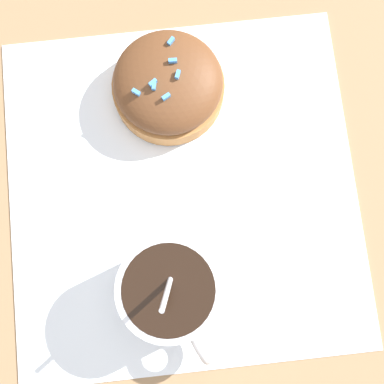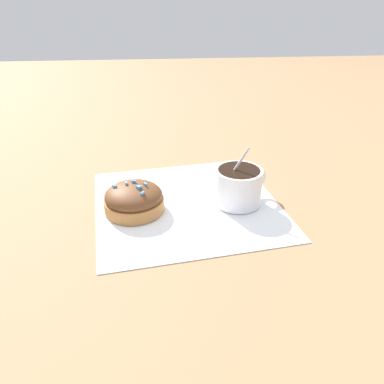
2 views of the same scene
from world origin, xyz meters
name	(u,v)px [view 1 (image 1 of 2)]	position (x,y,z in m)	size (l,w,h in m)	color
ground_plane	(183,190)	(0.00, 0.00, 0.00)	(3.00, 3.00, 0.00)	#93704C
paper_napkin	(183,190)	(0.00, 0.00, 0.00)	(0.34, 0.34, 0.00)	white
coffee_cup	(171,292)	(-0.09, 0.01, 0.04)	(0.10, 0.08, 0.10)	white
frosted_pastry	(168,85)	(0.09, 0.01, 0.02)	(0.10, 0.10, 0.05)	#B2753D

